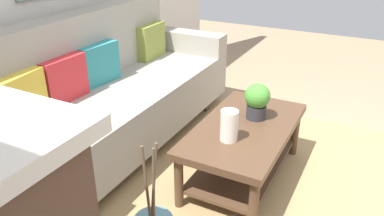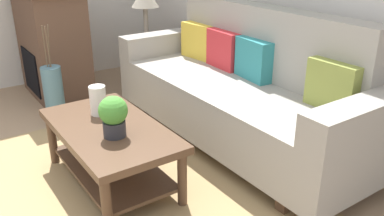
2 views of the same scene
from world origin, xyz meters
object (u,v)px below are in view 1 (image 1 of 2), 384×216
(couch, at_px, (114,95))
(throw_pillow_teal, at_px, (98,64))
(throw_pillow_crimson, at_px, (64,79))
(potted_plant_tabletop, at_px, (257,100))
(throw_pillow_mustard, at_px, (20,98))
(throw_pillow_olive, at_px, (150,41))
(tabletop_vase, at_px, (229,126))
(coffee_table, at_px, (244,140))

(couch, relative_size, throw_pillow_teal, 6.64)
(throw_pillow_crimson, bearing_deg, potted_plant_tabletop, -67.57)
(throw_pillow_mustard, bearing_deg, throw_pillow_olive, 0.00)
(tabletop_vase, bearing_deg, potted_plant_tabletop, -8.02)
(couch, distance_m, throw_pillow_mustard, 0.81)
(couch, distance_m, throw_pillow_olive, 0.81)
(tabletop_vase, bearing_deg, couch, 78.33)
(throw_pillow_mustard, xyz_separation_m, tabletop_vase, (0.53, -1.23, -0.15))
(coffee_table, bearing_deg, potted_plant_tabletop, -9.43)
(couch, relative_size, throw_pillow_mustard, 6.64)
(throw_pillow_crimson, distance_m, throw_pillow_teal, 0.38)
(couch, bearing_deg, potted_plant_tabletop, -82.60)
(throw_pillow_crimson, distance_m, potted_plant_tabletop, 1.39)
(throw_pillow_mustard, xyz_separation_m, potted_plant_tabletop, (0.91, -1.28, -0.11))
(throw_pillow_teal, bearing_deg, tabletop_vase, -100.51)
(throw_pillow_olive, bearing_deg, potted_plant_tabletop, -115.36)
(throw_pillow_olive, height_order, tabletop_vase, throw_pillow_olive)
(throw_pillow_mustard, height_order, throw_pillow_crimson, same)
(throw_pillow_crimson, xyz_separation_m, coffee_table, (0.38, -1.25, -0.37))
(couch, xyz_separation_m, throw_pillow_olive, (0.76, 0.12, 0.25))
(potted_plant_tabletop, bearing_deg, couch, 97.40)
(couch, height_order, potted_plant_tabletop, couch)
(throw_pillow_mustard, relative_size, potted_plant_tabletop, 1.37)
(couch, bearing_deg, throw_pillow_teal, 90.00)
(throw_pillow_teal, distance_m, potted_plant_tabletop, 1.29)
(throw_pillow_crimson, bearing_deg, throw_pillow_teal, 0.00)
(throw_pillow_olive, bearing_deg, throw_pillow_teal, 180.00)
(couch, distance_m, coffee_table, 1.13)
(coffee_table, bearing_deg, throw_pillow_mustard, 121.03)
(throw_pillow_mustard, xyz_separation_m, coffee_table, (0.75, -1.25, -0.37))
(throw_pillow_mustard, height_order, throw_pillow_olive, same)
(throw_pillow_teal, relative_size, throw_pillow_olive, 1.00)
(throw_pillow_crimson, relative_size, throw_pillow_olive, 1.00)
(couch, xyz_separation_m, tabletop_vase, (-0.23, -1.10, 0.10))
(throw_pillow_mustard, distance_m, throw_pillow_crimson, 0.38)
(potted_plant_tabletop, bearing_deg, throw_pillow_olive, 64.64)
(coffee_table, relative_size, tabletop_vase, 5.35)
(throw_pillow_teal, bearing_deg, coffee_table, -90.09)
(throw_pillow_teal, relative_size, tabletop_vase, 1.75)
(couch, bearing_deg, tabletop_vase, -101.67)
(couch, height_order, tabletop_vase, couch)
(tabletop_vase, height_order, potted_plant_tabletop, potted_plant_tabletop)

